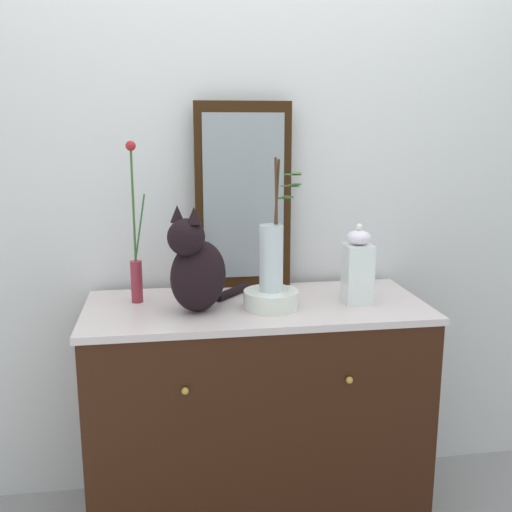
# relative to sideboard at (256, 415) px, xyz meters

# --- Properties ---
(wall_back) EXTENTS (4.40, 0.08, 2.60)m
(wall_back) POSITION_rel_sideboard_xyz_m (0.00, 0.35, 0.85)
(wall_back) COLOR silver
(wall_back) RESTS_ON ground_plane
(sideboard) EXTENTS (1.24, 0.57, 0.89)m
(sideboard) POSITION_rel_sideboard_xyz_m (0.00, 0.00, 0.00)
(sideboard) COLOR #32170B
(sideboard) RESTS_ON ground_plane
(mirror_leaning) EXTENTS (0.38, 0.03, 0.73)m
(mirror_leaning) POSITION_rel_sideboard_xyz_m (-0.01, 0.25, 0.81)
(mirror_leaning) COLOR black
(mirror_leaning) RESTS_ON sideboard
(cat_sitting) EXTENTS (0.35, 0.39, 0.38)m
(cat_sitting) POSITION_rel_sideboard_xyz_m (-0.22, -0.05, 0.60)
(cat_sitting) COLOR black
(cat_sitting) RESTS_ON sideboard
(vase_slim_green) EXTENTS (0.06, 0.04, 0.59)m
(vase_slim_green) POSITION_rel_sideboard_xyz_m (-0.43, 0.09, 0.61)
(vase_slim_green) COLOR maroon
(vase_slim_green) RESTS_ON sideboard
(bowl_porcelain) EXTENTS (0.20, 0.20, 0.06)m
(bowl_porcelain) POSITION_rel_sideboard_xyz_m (0.04, -0.06, 0.48)
(bowl_porcelain) COLOR white
(bowl_porcelain) RESTS_ON sideboard
(vase_glass_clear) EXTENTS (0.16, 0.12, 0.47)m
(vase_glass_clear) POSITION_rel_sideboard_xyz_m (0.05, -0.06, 0.65)
(vase_glass_clear) COLOR silver
(vase_glass_clear) RESTS_ON bowl_porcelain
(jar_lidded_porcelain) EXTENTS (0.10, 0.10, 0.30)m
(jar_lidded_porcelain) POSITION_rel_sideboard_xyz_m (0.37, -0.04, 0.58)
(jar_lidded_porcelain) COLOR white
(jar_lidded_porcelain) RESTS_ON sideboard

